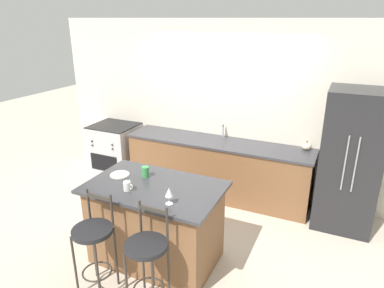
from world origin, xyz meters
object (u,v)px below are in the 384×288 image
Objects in this scene: bar_stool_far at (147,256)px; coffee_mug at (127,186)px; bar_stool_near at (94,240)px; dinner_plate at (120,175)px; pumpkin_decoration at (306,146)px; wine_glass at (169,193)px; refrigerator at (350,160)px; tumbler_cup at (145,172)px; oven_range at (116,150)px.

bar_stool_far is 0.80m from coffee_mug.
bar_stool_near is at bearing -101.66° from coffee_mug.
coffee_mug is (0.30, -0.27, 0.04)m from dinner_plate.
bar_stool_far is at bearing -42.16° from dinner_plate.
dinner_plate is 0.41m from coffee_mug.
pumpkin_decoration is (1.57, 2.18, -0.04)m from coffee_mug.
wine_glass reaches higher than bar_stool_near.
pumpkin_decoration reaches higher than dinner_plate.
pumpkin_decoration is at bearing 68.07° from bar_stool_far.
wine_glass is at bearing -114.73° from pumpkin_decoration.
coffee_mug is (-2.16, -1.94, 0.07)m from refrigerator.
bar_stool_near is 0.95m from tumbler_cup.
bar_stool_near is 0.61m from bar_stool_far.
coffee_mug is at bearing -42.53° from dinner_plate.
bar_stool_near reaches higher than oven_range.
dinner_plate is at bearing -51.30° from oven_range.
dinner_plate is 1.86× the size of tumbler_cup.
wine_glass reaches higher than pumpkin_decoration.
oven_range is at bearing 122.41° from bar_stool_near.
bar_stool_near reaches higher than coffee_mug.
tumbler_cup is at bearing 18.08° from dinner_plate.
bar_stool_far is at bearing -41.95° from coffee_mug.
bar_stool_near is 8.76× the size of tumbler_cup.
dinner_plate is (-0.81, 0.73, 0.36)m from bar_stool_far.
dinner_plate is at bearing -161.92° from tumbler_cup.
oven_range is 2.88m from bar_stool_near.
tumbler_cup reaches higher than pumpkin_decoration.
refrigerator is 2.90m from coffee_mug.
dinner_plate is 0.32m from tumbler_cup.
tumbler_cup is at bearing -131.11° from pumpkin_decoration.
tumbler_cup is (1.64, -1.58, 0.55)m from oven_range.
wine_glass is 1.56× the size of coffee_mug.
coffee_mug reaches higher than pumpkin_decoration.
coffee_mug is (1.64, -1.95, 0.54)m from oven_range.
refrigerator reaches higher than wine_glass.
wine_glass reaches higher than tumbler_cup.
dinner_plate is 0.91m from wine_glass.
bar_stool_near is at bearing -178.12° from bar_stool_far.
tumbler_cup reaches higher than coffee_mug.
bar_stool_near is at bearing -122.18° from pumpkin_decoration.
coffee_mug is 0.91× the size of tumbler_cup.
oven_range is at bearing -175.95° from pumpkin_decoration.
bar_stool_near is 3.16m from pumpkin_decoration.
bar_stool_far reaches higher than oven_range.
wine_glass is 0.55m from coffee_mug.
oven_range is 2.34m from tumbler_cup.
bar_stool_near reaches higher than dinner_plate.
oven_range is 0.86× the size of bar_stool_far.
bar_stool_far is 1.15m from dinner_plate.
refrigerator is at bearing 51.10° from wine_glass.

